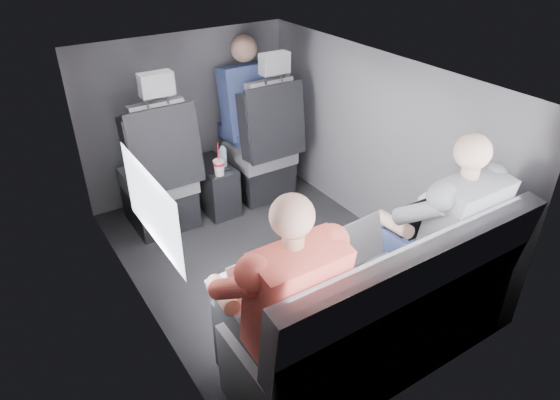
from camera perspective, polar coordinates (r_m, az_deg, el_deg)
floor at (r=3.57m, az=-0.96°, el=-7.03°), size 2.60×2.60×0.00m
ceiling at (r=2.94m, az=-1.19°, el=14.26°), size 2.60×2.60×0.00m
panel_left at (r=2.89m, az=-16.37°, el=-2.10°), size 0.02×2.60×1.35m
panel_right at (r=3.70m, az=10.90°, el=6.10°), size 0.02×2.60×1.35m
panel_front at (r=4.26m, az=-10.51°, el=9.46°), size 1.80×0.02×1.35m
panel_back at (r=2.38m, az=16.03°, el=-9.97°), size 1.80×0.02×1.35m
side_window at (r=2.53m, az=-14.51°, el=-0.80°), size 0.02×0.75×0.42m
seatbelt at (r=3.88m, az=-0.69°, el=9.84°), size 0.35×0.11×0.59m
front_seat_left at (r=3.84m, az=-13.47°, el=2.13°), size 0.52×0.58×1.26m
front_seat_right at (r=4.17m, az=-1.91°, el=5.40°), size 0.52×0.58×1.26m
center_console at (r=4.11m, az=-7.52°, el=1.57°), size 0.24×0.48×0.41m
rear_bench at (r=2.74m, az=11.23°, el=-13.22°), size 1.60×0.57×0.92m
soda_cup at (r=3.82m, az=-6.98°, el=3.77°), size 0.09×0.09×0.27m
water_bottle at (r=3.93m, az=-6.54°, el=4.85°), size 0.06×0.06×0.17m
laptop_white at (r=2.41m, az=-3.10°, el=-9.26°), size 0.35×0.32×0.26m
laptop_silver at (r=2.66m, az=7.40°, el=-5.19°), size 0.35×0.32×0.24m
laptop_black at (r=2.96m, az=15.14°, el=-2.12°), size 0.31×0.27×0.22m
passenger_rear_left at (r=2.30m, az=-0.24°, el=-11.59°), size 0.51×0.63×1.24m
passenger_rear_right at (r=2.88m, az=17.70°, el=-3.33°), size 0.52×0.63×1.25m
passenger_front_right at (r=4.24m, az=-3.91°, el=11.01°), size 0.42×0.42×0.89m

